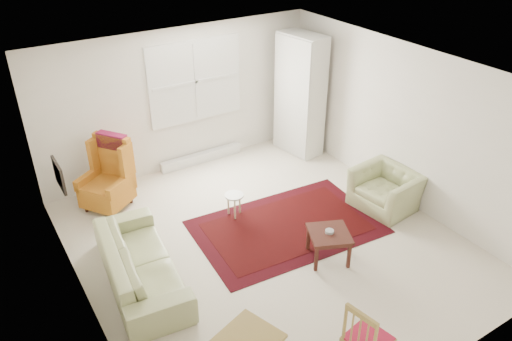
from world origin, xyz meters
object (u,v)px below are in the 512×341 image
sofa (139,255)px  coffee_table (328,245)px  stool (234,205)px  desk_chair (368,338)px  cabinet (300,95)px  armchair (386,186)px  wingback_chair (104,175)px

sofa → coffee_table: size_ratio=3.87×
sofa → stool: bearing=-63.6°
sofa → desk_chair: size_ratio=2.19×
coffee_table → cabinet: cabinet is taller
sofa → stool: 1.87m
cabinet → stool: bearing=-157.9°
sofa → cabinet: bearing=-57.5°
sofa → armchair: (3.90, -0.41, -0.05)m
coffee_table → stool: (-0.57, 1.56, -0.02)m
wingback_chair → desk_chair: size_ratio=1.24×
sofa → coffee_table: bearing=-105.4°
cabinet → desk_chair: size_ratio=2.38×
wingback_chair → cabinet: 3.77m
sofa → wingback_chair: (0.18, 1.91, 0.17)m
sofa → coffee_table: 2.50m
armchair → cabinet: 2.43m
wingback_chair → cabinet: (3.73, -0.00, 0.54)m
sofa → stool: (1.75, 0.63, -0.22)m
coffee_table → cabinet: size_ratio=0.24×
sofa → wingback_chair: size_ratio=1.78×
armchair → desk_chair: 3.24m
sofa → armchair: size_ratio=2.17×
wingback_chair → coffee_table: 3.57m
wingback_chair → coffee_table: (2.14, -2.84, -0.36)m
sofa → armchair: 3.92m
armchair → desk_chair: bearing=-54.9°
coffee_table → desk_chair: desk_chair is taller
armchair → stool: size_ratio=2.44×
coffee_table → stool: 1.66m
armchair → stool: armchair is taller
armchair → cabinet: bearing=173.5°
sofa → cabinet: (3.90, 1.90, 0.71)m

